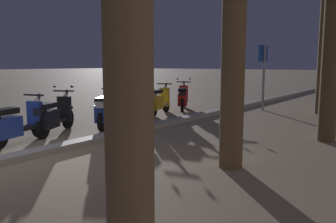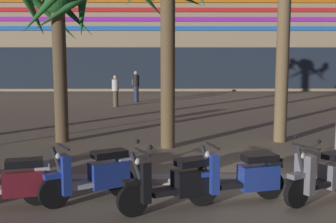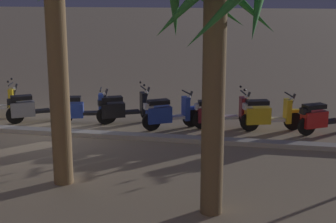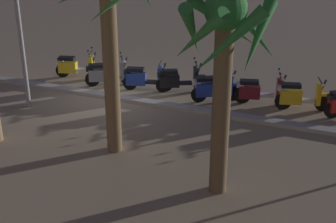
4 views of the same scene
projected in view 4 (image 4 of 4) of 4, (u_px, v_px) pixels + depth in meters
ground_plane at (109, 97)px, 15.97m from camera, size 200.00×200.00×0.00m
curb_strip at (107, 96)px, 15.88m from camera, size 60.00×0.36×0.12m
scooter_yellow_mid_centre at (299, 96)px, 14.73m from camera, size 1.71×0.77×1.04m
scooter_maroon_second_in_line at (259, 91)px, 15.21m from camera, size 1.81×0.78×1.17m
scooter_blue_tail_end at (213, 88)px, 15.42m from camera, size 1.53×0.99×1.04m
scooter_black_mid_rear at (178, 80)px, 16.26m from camera, size 1.67×0.97×1.17m
scooter_blue_gap_after_mid at (144, 78)px, 16.41m from camera, size 1.74×0.74×1.04m
scooter_grey_far_back at (106, 74)px, 16.86m from camera, size 1.57×1.05×1.17m
scooter_yellow_last_in_row at (75, 66)px, 17.69m from camera, size 1.81×0.76×1.17m
palm_tree_by_mall_entrance at (108, 13)px, 10.98m from camera, size 2.43×2.50×4.89m
palm_tree_near_sign at (224, 49)px, 9.29m from camera, size 2.15×2.19×4.48m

